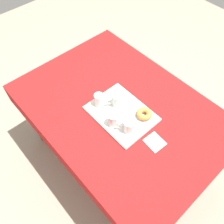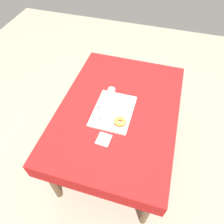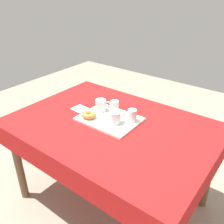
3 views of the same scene
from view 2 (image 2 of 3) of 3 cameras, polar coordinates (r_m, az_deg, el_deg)
ground_plane at (r=2.54m, az=1.35°, el=-10.56°), size 6.00×6.00×0.00m
dining_table at (r=1.97m, az=1.71°, el=-0.76°), size 1.48×1.05×0.78m
serving_tray at (r=1.87m, az=0.34°, el=0.27°), size 0.44×0.33×0.02m
tea_mug_left at (r=1.87m, az=1.89°, el=2.89°), size 0.08×0.12×0.09m
tea_mug_right at (r=1.76m, az=-2.56°, el=-1.32°), size 0.10×0.11×0.09m
water_glass_near at (r=1.83m, az=-2.93°, el=1.32°), size 0.07×0.07×0.09m
water_glass_far at (r=1.94m, az=-0.13°, el=5.14°), size 0.07×0.07×0.09m
donut_plate_left at (r=1.77m, az=2.14°, el=-3.03°), size 0.11×0.11×0.01m
sugar_donut_left at (r=1.75m, az=2.16°, el=-2.57°), size 0.11×0.11×0.04m
paper_napkin at (r=1.70m, az=-2.23°, el=-7.37°), size 0.12×0.11×0.01m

